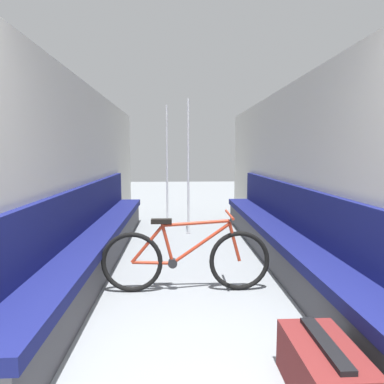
{
  "coord_description": "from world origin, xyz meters",
  "views": [
    {
      "loc": [
        -0.16,
        -1.09,
        1.37
      ],
      "look_at": [
        0.03,
        3.07,
        0.88
      ],
      "focal_mm": 32.0,
      "sensor_mm": 36.0,
      "label": 1
    }
  ],
  "objects_px": {
    "bench_seat_row_left": "(97,240)",
    "grab_pole_far": "(167,167)",
    "luggage_bag": "(324,371)",
    "bench_seat_row_right": "(281,237)",
    "bicycle": "(186,259)",
    "grab_pole_near": "(188,169)"
  },
  "relations": [
    {
      "from": "bench_seat_row_right",
      "to": "grab_pole_near",
      "type": "height_order",
      "value": "grab_pole_near"
    },
    {
      "from": "bicycle",
      "to": "grab_pole_far",
      "type": "height_order",
      "value": "grab_pole_far"
    },
    {
      "from": "bench_seat_row_left",
      "to": "bench_seat_row_right",
      "type": "xyz_separation_m",
      "value": [
        2.27,
        0.0,
        0.0
      ]
    },
    {
      "from": "bench_seat_row_left",
      "to": "bicycle",
      "type": "bearing_deg",
      "value": -38.97
    },
    {
      "from": "bench_seat_row_left",
      "to": "bicycle",
      "type": "xyz_separation_m",
      "value": [
        1.06,
        -0.86,
        0.01
      ]
    },
    {
      "from": "grab_pole_near",
      "to": "grab_pole_far",
      "type": "bearing_deg",
      "value": 115.85
    },
    {
      "from": "grab_pole_far",
      "to": "luggage_bag",
      "type": "bearing_deg",
      "value": -78.12
    },
    {
      "from": "grab_pole_near",
      "to": "grab_pole_far",
      "type": "height_order",
      "value": "same"
    },
    {
      "from": "grab_pole_near",
      "to": "bicycle",
      "type": "bearing_deg",
      "value": -92.59
    },
    {
      "from": "bench_seat_row_left",
      "to": "grab_pole_near",
      "type": "height_order",
      "value": "grab_pole_near"
    },
    {
      "from": "grab_pole_far",
      "to": "luggage_bag",
      "type": "distance_m",
      "value": 4.9
    },
    {
      "from": "grab_pole_far",
      "to": "luggage_bag",
      "type": "height_order",
      "value": "grab_pole_far"
    },
    {
      "from": "bench_seat_row_right",
      "to": "grab_pole_near",
      "type": "distance_m",
      "value": 2.07
    },
    {
      "from": "bench_seat_row_left",
      "to": "luggage_bag",
      "type": "bearing_deg",
      "value": -53.06
    },
    {
      "from": "bicycle",
      "to": "luggage_bag",
      "type": "xyz_separation_m",
      "value": [
        0.73,
        -1.52,
        -0.17
      ]
    },
    {
      "from": "bicycle",
      "to": "grab_pole_far",
      "type": "distance_m",
      "value": 3.29
    },
    {
      "from": "bench_seat_row_right",
      "to": "luggage_bag",
      "type": "bearing_deg",
      "value": -101.48
    },
    {
      "from": "bench_seat_row_left",
      "to": "grab_pole_far",
      "type": "height_order",
      "value": "grab_pole_far"
    },
    {
      "from": "bench_seat_row_right",
      "to": "grab_pole_far",
      "type": "xyz_separation_m",
      "value": [
        -1.47,
        2.33,
        0.78
      ]
    },
    {
      "from": "bench_seat_row_right",
      "to": "grab_pole_near",
      "type": "relative_size",
      "value": 2.35
    },
    {
      "from": "bench_seat_row_left",
      "to": "bench_seat_row_right",
      "type": "height_order",
      "value": "same"
    },
    {
      "from": "bicycle",
      "to": "grab_pole_far",
      "type": "bearing_deg",
      "value": 110.58
    }
  ]
}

